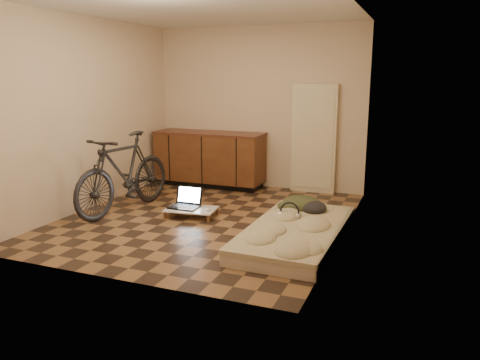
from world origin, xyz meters
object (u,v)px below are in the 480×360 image
at_px(bicycle, 124,169).
at_px(laptop, 186,203).
at_px(futon, 296,233).
at_px(lap_desk, 191,209).

relative_size(bicycle, laptop, 4.79).
bearing_deg(futon, laptop, 165.75).
relative_size(bicycle, lap_desk, 2.61).
xyz_separation_m(bicycle, lap_desk, (0.95, 0.11, -0.50)).
distance_m(bicycle, lap_desk, 1.08).
relative_size(bicycle, futon, 0.89).
xyz_separation_m(futon, lap_desk, (-1.53, 0.40, 0.01)).
bearing_deg(lap_desk, laptop, 148.65).
bearing_deg(lap_desk, bicycle, 179.23).
relative_size(futon, laptop, 5.38).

